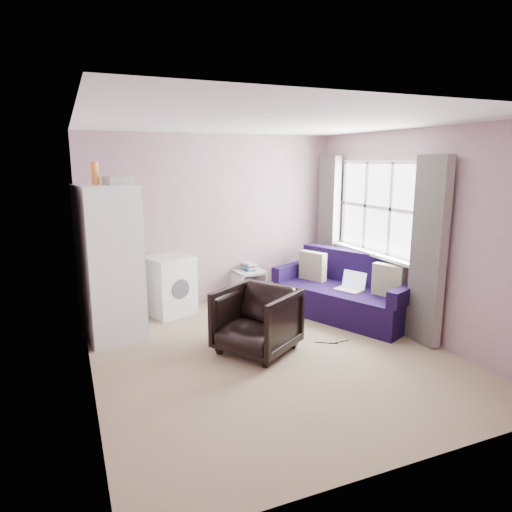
{
  "coord_description": "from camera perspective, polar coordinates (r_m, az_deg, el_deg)",
  "views": [
    {
      "loc": [
        -2.02,
        -4.33,
        2.12
      ],
      "look_at": [
        0.05,
        0.6,
        1.0
      ],
      "focal_mm": 32.0,
      "sensor_mm": 36.0,
      "label": 1
    }
  ],
  "objects": [
    {
      "name": "floor_cables",
      "position": [
        5.58,
        9.61,
        -10.6
      ],
      "size": [
        0.41,
        0.15,
        0.01
      ],
      "rotation": [
        0.0,
        0.0,
        -0.22
      ],
      "color": "black",
      "rests_on": "ground"
    },
    {
      "name": "sofa",
      "position": [
        6.44,
        11.38,
        -4.66
      ],
      "size": [
        1.58,
        2.13,
        0.87
      ],
      "rotation": [
        0.0,
        0.0,
        0.42
      ],
      "color": "#180B35",
      "rests_on": "ground"
    },
    {
      "name": "washing_machine",
      "position": [
        6.51,
        -10.84,
        -3.44
      ],
      "size": [
        0.75,
        0.75,
        0.82
      ],
      "rotation": [
        0.0,
        0.0,
        0.37
      ],
      "color": "silver",
      "rests_on": "ground"
    },
    {
      "name": "armchair",
      "position": [
        5.14,
        0.08,
        -7.69
      ],
      "size": [
        1.05,
        1.06,
        0.81
      ],
      "primitive_type": "imported",
      "rotation": [
        0.0,
        0.0,
        -0.98
      ],
      "color": "black",
      "rests_on": "ground"
    },
    {
      "name": "window_dressing",
      "position": [
        6.39,
        14.16,
        2.35
      ],
      "size": [
        0.17,
        2.62,
        2.18
      ],
      "color": "white",
      "rests_on": "ground"
    },
    {
      "name": "room",
      "position": [
        4.87,
        2.38,
        1.56
      ],
      "size": [
        3.84,
        4.24,
        2.54
      ],
      "color": "#988364",
      "rests_on": "ground"
    },
    {
      "name": "side_table",
      "position": [
        7.0,
        -0.91,
        -3.39
      ],
      "size": [
        0.46,
        0.46,
        0.6
      ],
      "rotation": [
        0.0,
        0.0,
        0.07
      ],
      "color": "#B6B5B2",
      "rests_on": "ground"
    },
    {
      "name": "fridge",
      "position": [
        5.65,
        -17.76,
        -0.79
      ],
      "size": [
        0.75,
        0.74,
        2.11
      ],
      "rotation": [
        0.0,
        0.0,
        0.18
      ],
      "color": "silver",
      "rests_on": "ground"
    }
  ]
}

